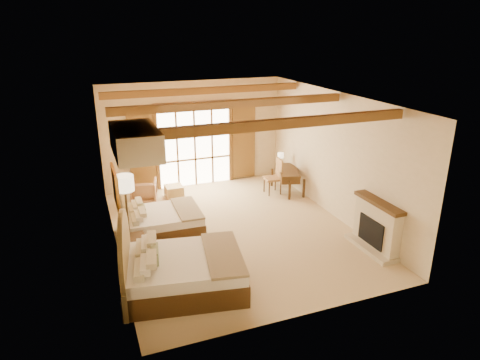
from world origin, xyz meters
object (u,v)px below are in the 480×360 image
bed_near (175,270)px  armchair (144,191)px  nightstand (134,252)px  bed_far (156,220)px  desk (287,180)px

bed_near → armchair: size_ratio=3.44×
nightstand → armchair: (0.73, 3.38, 0.00)m
bed_near → bed_far: 2.45m
nightstand → armchair: size_ratio=0.90×
armchair → desk: desk is taller
armchair → desk: size_ratio=0.51×
nightstand → bed_near: bearing=-66.0°
desk → armchair: bearing=-172.0°
desk → bed_near: bearing=-120.3°
desk → bed_far: bearing=-143.7°
armchair → desk: 4.20m
bed_near → desk: size_ratio=1.76×
desk → nightstand: bearing=-133.6°
armchair → desk: (4.14, -0.70, 0.05)m
armchair → bed_near: bearing=101.6°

